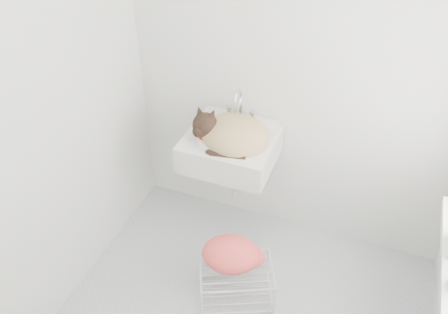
% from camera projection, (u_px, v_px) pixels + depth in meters
% --- Properties ---
extents(back_wall, '(2.20, 0.02, 2.50)m').
position_uv_depth(back_wall, '(298.00, 72.00, 2.80)').
color(back_wall, silver).
rests_on(back_wall, ground).
extents(left_wall, '(0.02, 2.00, 2.50)m').
position_uv_depth(left_wall, '(40.00, 120.00, 2.37)').
color(left_wall, silver).
rests_on(left_wall, ground).
extents(sink, '(0.57, 0.50, 0.23)m').
position_uv_depth(sink, '(230.00, 138.00, 2.94)').
color(sink, silver).
rests_on(sink, back_wall).
extents(faucet, '(0.21, 0.15, 0.21)m').
position_uv_depth(faucet, '(240.00, 105.00, 2.99)').
color(faucet, silver).
rests_on(faucet, sink).
extents(cat, '(0.48, 0.40, 0.29)m').
position_uv_depth(cat, '(231.00, 134.00, 2.90)').
color(cat, tan).
rests_on(cat, sink).
extents(wire_rack, '(0.53, 0.47, 0.26)m').
position_uv_depth(wire_rack, '(236.00, 281.00, 2.92)').
color(wire_rack, silver).
rests_on(wire_rack, floor).
extents(towel, '(0.40, 0.32, 0.15)m').
position_uv_depth(towel, '(231.00, 259.00, 2.87)').
color(towel, '#E45A03').
rests_on(towel, wire_rack).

